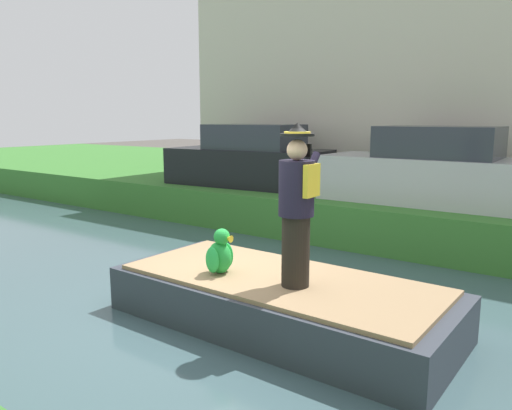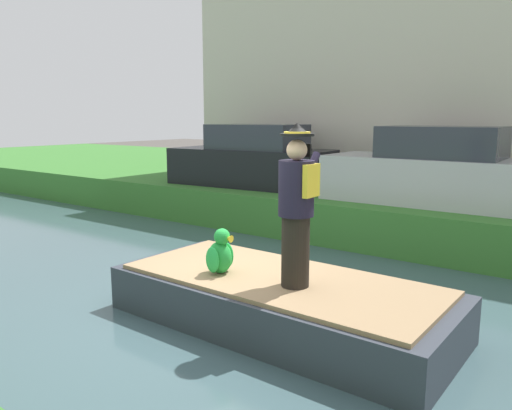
% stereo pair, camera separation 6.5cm
% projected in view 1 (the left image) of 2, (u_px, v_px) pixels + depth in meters
% --- Properties ---
extents(ground_plane, '(80.00, 80.00, 0.00)m').
position_uv_depth(ground_plane, '(234.00, 318.00, 6.59)').
color(ground_plane, '#4C4742').
extents(canal_water, '(7.18, 48.00, 0.10)m').
position_uv_depth(canal_water, '(234.00, 315.00, 6.58)').
color(canal_water, '#3D565B').
rests_on(canal_water, ground).
extents(grass_bank_far, '(11.22, 48.00, 0.95)m').
position_uv_depth(grass_bank_far, '(438.00, 195.00, 13.88)').
color(grass_bank_far, '#38752D').
rests_on(grass_bank_far, ground).
extents(boat, '(1.88, 4.23, 0.61)m').
position_uv_depth(boat, '(279.00, 301.00, 6.11)').
color(boat, '#333842').
rests_on(boat, canal_water).
extents(person_pirate, '(0.61, 0.42, 1.85)m').
position_uv_depth(person_pirate, '(297.00, 206.00, 5.58)').
color(person_pirate, black).
rests_on(person_pirate, boat).
extents(parrot_plush, '(0.36, 0.34, 0.57)m').
position_uv_depth(parrot_plush, '(220.00, 254.00, 6.15)').
color(parrot_plush, green).
rests_on(parrot_plush, boat).
extents(parked_car_silver, '(1.74, 4.02, 1.50)m').
position_uv_depth(parked_car_silver, '(429.00, 171.00, 9.83)').
color(parked_car_silver, '#B7B7BC').
rests_on(parked_car_silver, grass_bank_far).
extents(parked_car_dark, '(2.00, 4.12, 1.50)m').
position_uv_depth(parked_car_dark, '(249.00, 160.00, 12.34)').
color(parked_car_dark, black).
rests_on(parked_car_dark, grass_bank_far).
extents(building_row, '(7.80, 14.26, 6.61)m').
position_uv_depth(building_row, '(487.00, 57.00, 13.76)').
color(building_row, beige).
rests_on(building_row, grass_bank_far).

